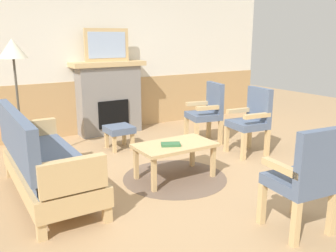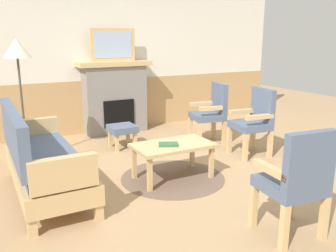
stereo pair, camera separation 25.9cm
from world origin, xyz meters
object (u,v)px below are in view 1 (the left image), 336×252
object	(u,v)px
armchair_front_left	(305,176)
floor_lamp_by_couch	(13,57)
armchair_by_window_left	(252,118)
fireplace	(109,97)
coffee_table	(175,148)
footstool	(119,131)
armchair_near_fireplace	(207,110)
framed_picture	(107,45)
book_on_table	(171,144)
couch	(45,163)

from	to	relation	value
armchair_front_left	floor_lamp_by_couch	size ratio (longest dim) A/B	0.58
armchair_by_window_left	fireplace	bearing A→B (deg)	121.11
fireplace	armchair_front_left	bearing A→B (deg)	-88.60
coffee_table	footstool	bearing A→B (deg)	93.25
armchair_near_fireplace	framed_picture	bearing A→B (deg)	129.15
framed_picture	armchair_by_window_left	xyz separation A→B (m)	(1.32, -2.19, -1.02)
fireplace	footstool	size ratio (longest dim) A/B	3.25
footstool	armchair_near_fireplace	distance (m)	1.47
fireplace	book_on_table	bearing A→B (deg)	-95.73
coffee_table	footstool	size ratio (longest dim) A/B	2.40
coffee_table	footstool	world-z (taller)	coffee_table
armchair_by_window_left	armchair_front_left	distance (m)	2.25
framed_picture	floor_lamp_by_couch	size ratio (longest dim) A/B	0.48
coffee_table	couch	bearing A→B (deg)	169.75
armchair_front_left	floor_lamp_by_couch	world-z (taller)	floor_lamp_by_couch
armchair_near_fireplace	armchair_by_window_left	world-z (taller)	same
armchair_near_fireplace	floor_lamp_by_couch	world-z (taller)	floor_lamp_by_couch
fireplace	couch	distance (m)	2.72
book_on_table	armchair_by_window_left	bearing A→B (deg)	9.48
framed_picture	book_on_table	world-z (taller)	framed_picture
armchair_by_window_left	framed_picture	bearing A→B (deg)	121.10
framed_picture	floor_lamp_by_couch	bearing A→B (deg)	-151.30
armchair_near_fireplace	couch	bearing A→B (deg)	-164.61
armchair_near_fireplace	armchair_by_window_left	bearing A→B (deg)	-76.55
footstool	floor_lamp_by_couch	xyz separation A→B (m)	(-1.41, 0.05, 1.17)
couch	book_on_table	xyz separation A→B (m)	(1.40, -0.30, 0.06)
framed_picture	fireplace	bearing A→B (deg)	-90.00
fireplace	couch	size ratio (longest dim) A/B	0.72
armchair_near_fireplace	floor_lamp_by_couch	size ratio (longest dim) A/B	0.58
armchair_near_fireplace	armchair_front_left	size ratio (longest dim) A/B	1.00
fireplace	floor_lamp_by_couch	distance (m)	2.05
floor_lamp_by_couch	armchair_by_window_left	bearing A→B (deg)	-23.40
coffee_table	floor_lamp_by_couch	xyz separation A→B (m)	(-1.49, 1.52, 1.06)
coffee_table	armchair_by_window_left	distance (m)	1.51
armchair_near_fireplace	armchair_front_left	xyz separation A→B (m)	(-1.03, -2.69, 0.00)
floor_lamp_by_couch	couch	bearing A→B (deg)	-89.47
coffee_table	armchair_front_left	bearing A→B (deg)	-81.01
coffee_table	footstool	distance (m)	1.47
fireplace	floor_lamp_by_couch	xyz separation A→B (m)	(-1.65, -0.91, 0.80)
armchair_by_window_left	couch	bearing A→B (deg)	179.21
framed_picture	book_on_table	distance (m)	2.71
framed_picture	footstool	xyz separation A→B (m)	(-0.25, -0.96, -1.28)
fireplace	armchair_by_window_left	world-z (taller)	fireplace
armchair_near_fireplace	footstool	bearing A→B (deg)	162.57
framed_picture	armchair_near_fireplace	size ratio (longest dim) A/B	0.82
book_on_table	armchair_front_left	world-z (taller)	armchair_front_left
framed_picture	armchair_by_window_left	size ratio (longest dim) A/B	0.82
fireplace	framed_picture	xyz separation A→B (m)	(0.00, 0.00, 0.91)
couch	coffee_table	xyz separation A→B (m)	(1.48, -0.27, -0.01)
framed_picture	book_on_table	xyz separation A→B (m)	(-0.25, -2.46, -1.10)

